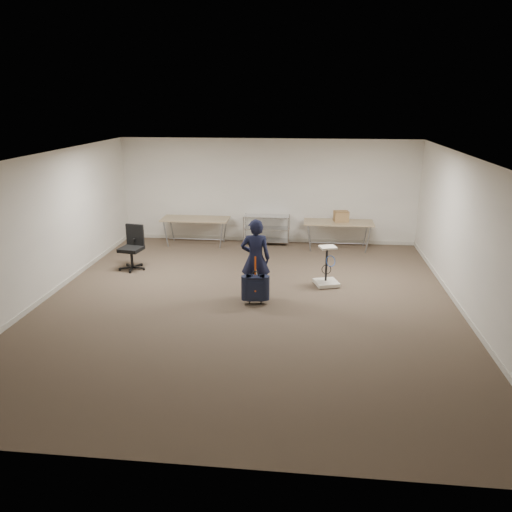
# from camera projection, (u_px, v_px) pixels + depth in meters

# --- Properties ---
(ground) EXTENTS (9.00, 9.00, 0.00)m
(ground) POSITION_uv_depth(u_px,v_px,m) (248.00, 304.00, 9.64)
(ground) COLOR #47392B
(ground) RESTS_ON ground
(room_shell) EXTENTS (8.00, 9.00, 9.00)m
(room_shell) POSITION_uv_depth(u_px,v_px,m) (255.00, 277.00, 10.94)
(room_shell) COLOR white
(room_shell) RESTS_ON ground
(folding_table_left) EXTENTS (1.80, 0.75, 0.73)m
(folding_table_left) POSITION_uv_depth(u_px,v_px,m) (195.00, 220.00, 13.38)
(folding_table_left) COLOR #97795C
(folding_table_left) RESTS_ON ground
(folding_table_right) EXTENTS (1.80, 0.75, 0.73)m
(folding_table_right) POSITION_uv_depth(u_px,v_px,m) (338.00, 224.00, 12.99)
(folding_table_right) COLOR #97795C
(folding_table_right) RESTS_ON ground
(wire_shelf) EXTENTS (1.22, 0.47, 0.80)m
(wire_shelf) POSITION_uv_depth(u_px,v_px,m) (267.00, 228.00, 13.49)
(wire_shelf) COLOR silver
(wire_shelf) RESTS_ON ground
(person) EXTENTS (0.61, 0.43, 1.59)m
(person) POSITION_uv_depth(u_px,v_px,m) (255.00, 259.00, 9.76)
(person) COLOR black
(person) RESTS_ON ground
(suitcase) EXTENTS (0.37, 0.23, 0.95)m
(suitcase) POSITION_uv_depth(u_px,v_px,m) (255.00, 288.00, 9.54)
(suitcase) COLOR black
(suitcase) RESTS_ON ground
(office_chair) EXTENTS (0.62, 0.62, 1.02)m
(office_chair) POSITION_uv_depth(u_px,v_px,m) (133.00, 256.00, 11.55)
(office_chair) COLOR black
(office_chair) RESTS_ON ground
(equipment_cart) EXTENTS (0.59, 0.59, 0.86)m
(equipment_cart) POSITION_uv_depth(u_px,v_px,m) (327.00, 275.00, 10.53)
(equipment_cart) COLOR beige
(equipment_cart) RESTS_ON ground
(cardboard_box) EXTENTS (0.41, 0.34, 0.27)m
(cardboard_box) POSITION_uv_depth(u_px,v_px,m) (341.00, 216.00, 12.98)
(cardboard_box) COLOR #986547
(cardboard_box) RESTS_ON folding_table_right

